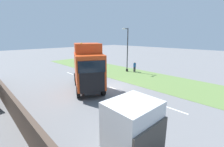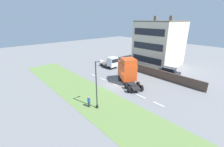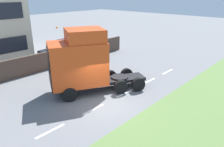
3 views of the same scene
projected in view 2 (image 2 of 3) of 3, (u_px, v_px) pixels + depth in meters
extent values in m
plane|color=slate|center=(117.00, 85.00, 27.41)|extent=(120.00, 120.00, 0.00)
cube|color=#607F42|center=(89.00, 96.00, 23.64)|extent=(7.00, 44.00, 0.01)
cube|color=white|center=(159.00, 104.00, 21.33)|extent=(0.16, 1.80, 0.00)
cube|color=white|center=(141.00, 96.00, 23.57)|extent=(0.16, 1.80, 0.00)
cube|color=white|center=(126.00, 89.00, 25.80)|extent=(0.16, 1.80, 0.00)
cube|color=white|center=(113.00, 84.00, 28.04)|extent=(0.16, 1.80, 0.00)
cube|color=white|center=(103.00, 79.00, 30.28)|extent=(0.16, 1.80, 0.00)
cube|color=white|center=(94.00, 75.00, 32.52)|extent=(0.16, 1.80, 0.00)
cube|color=#4C3D33|center=(147.00, 70.00, 32.77)|extent=(0.25, 24.00, 1.74)
cube|color=beige|center=(159.00, 44.00, 38.55)|extent=(10.14, 9.58, 10.81)
cube|color=#1E232D|center=(146.00, 60.00, 36.44)|extent=(0.08, 8.14, 1.51)
cube|color=#1E232D|center=(147.00, 46.00, 35.33)|extent=(0.08, 8.14, 1.51)
cube|color=#1E232D|center=(148.00, 32.00, 34.23)|extent=(0.08, 8.14, 1.51)
cube|color=#665B51|center=(162.00, 21.00, 36.65)|extent=(10.14, 9.58, 0.30)
cube|color=#665B51|center=(156.00, 18.00, 38.72)|extent=(0.70, 0.70, 1.10)
cube|color=#665B51|center=(171.00, 18.00, 35.71)|extent=(0.70, 0.70, 1.10)
cube|color=black|center=(130.00, 82.00, 27.28)|extent=(4.57, 6.96, 0.24)
cube|color=#DB4719|center=(127.00, 70.00, 28.19)|extent=(4.03, 4.64, 3.06)
cube|color=black|center=(124.00, 71.00, 30.24)|extent=(1.88, 1.04, 1.71)
cube|color=black|center=(124.00, 64.00, 29.78)|extent=(1.99, 1.10, 0.98)
cube|color=#DB4719|center=(129.00, 61.00, 26.97)|extent=(3.28, 3.36, 0.90)
sphere|color=orange|center=(129.00, 56.00, 28.57)|extent=(0.14, 0.14, 0.14)
cylinder|color=black|center=(133.00, 84.00, 25.75)|extent=(1.84, 1.84, 0.12)
cylinder|color=black|center=(120.00, 78.00, 29.36)|extent=(0.77, 1.07, 1.04)
cylinder|color=black|center=(131.00, 77.00, 29.87)|extent=(0.77, 1.07, 1.04)
cylinder|color=black|center=(126.00, 86.00, 25.93)|extent=(0.77, 1.07, 1.04)
cylinder|color=black|center=(138.00, 85.00, 26.44)|extent=(0.77, 1.07, 1.04)
cylinder|color=black|center=(129.00, 89.00, 24.62)|extent=(0.77, 1.07, 1.04)
cylinder|color=black|center=(142.00, 88.00, 25.13)|extent=(0.77, 1.07, 1.04)
cube|color=silver|center=(113.00, 62.00, 36.19)|extent=(2.18, 1.85, 2.23)
cube|color=black|center=(115.00, 61.00, 35.38)|extent=(1.87, 0.10, 0.80)
cube|color=#4C4742|center=(106.00, 64.00, 38.43)|extent=(2.24, 3.38, 0.18)
cube|color=#4C4742|center=(110.00, 62.00, 36.98)|extent=(2.13, 0.17, 1.56)
cylinder|color=black|center=(116.00, 66.00, 37.23)|extent=(0.27, 0.81, 0.80)
cylinder|color=black|center=(109.00, 68.00, 36.04)|extent=(0.27, 0.81, 0.80)
cylinder|color=black|center=(108.00, 64.00, 39.42)|extent=(0.27, 0.81, 0.80)
cylinder|color=black|center=(102.00, 65.00, 38.24)|extent=(0.27, 0.81, 0.80)
cube|color=black|center=(168.00, 73.00, 31.02)|extent=(2.43, 4.75, 1.10)
cube|color=black|center=(169.00, 69.00, 30.64)|extent=(1.87, 2.69, 0.73)
cylinder|color=black|center=(159.00, 75.00, 31.46)|extent=(0.29, 0.66, 0.64)
cylinder|color=black|center=(162.00, 73.00, 32.69)|extent=(0.29, 0.66, 0.64)
cylinder|color=black|center=(173.00, 79.00, 29.69)|extent=(0.29, 0.66, 0.64)
cylinder|color=black|center=(176.00, 76.00, 30.91)|extent=(0.29, 0.66, 0.64)
cylinder|color=black|center=(97.00, 107.00, 20.37)|extent=(0.34, 0.34, 0.40)
cylinder|color=#2D2D33|center=(96.00, 86.00, 19.31)|extent=(0.15, 0.15, 6.57)
cylinder|color=#2D2D33|center=(98.00, 62.00, 18.51)|extent=(0.90, 0.11, 0.11)
cube|color=silver|center=(101.00, 61.00, 18.79)|extent=(0.44, 0.20, 0.16)
cylinder|color=#333338|center=(89.00, 104.00, 20.57)|extent=(0.34, 0.34, 0.77)
cylinder|color=#1E4C8C|center=(89.00, 100.00, 20.33)|extent=(0.39, 0.39, 0.61)
sphere|color=tan|center=(89.00, 97.00, 20.19)|extent=(0.21, 0.21, 0.21)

